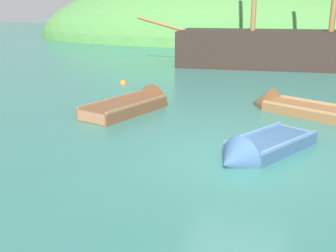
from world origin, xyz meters
The scene contains 7 objects.
ground_plane centered at (0.00, 0.00, 0.00)m, with size 120.00×120.00×0.00m, color #2D6B60.
shore_hill centered at (-8.41, 35.27, 0.00)m, with size 37.52×24.06×12.07m, color #477F3D.
sailing_ship centered at (0.90, 15.41, 0.78)m, with size 15.47×5.07×13.16m.
rowboat_portside centered at (1.03, 4.94, 0.08)m, with size 3.91×2.79×1.18m.
rowboat_far centered at (0.36, 0.46, 0.09)m, with size 2.43×3.20×1.05m.
rowboat_center centered at (-4.00, 3.72, 0.12)m, with size 2.31×3.96×1.19m.
buoy_orange centered at (-6.29, 7.81, 0.00)m, with size 0.32×0.32×0.32m, color orange.
Camera 1 is at (1.06, -8.88, 3.42)m, focal length 44.06 mm.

